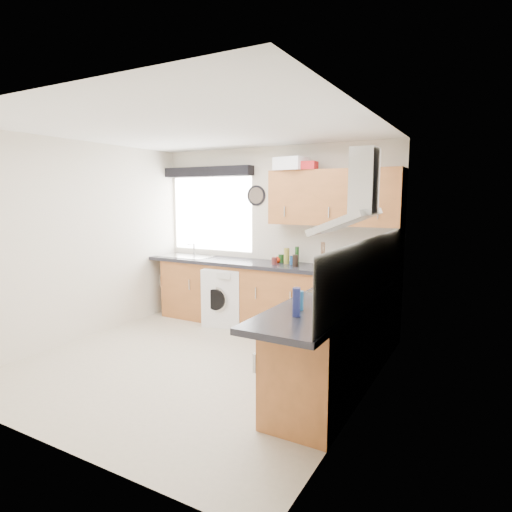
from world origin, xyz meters
The scene contains 36 objects.
ground_plane centered at (0.00, 0.00, 0.00)m, with size 3.60×3.60×0.00m, color beige.
ceiling centered at (0.00, 0.00, 2.50)m, with size 3.60×3.60×0.02m, color white.
wall_back centered at (0.00, 1.80, 1.25)m, with size 3.60×0.02×2.50m, color silver.
wall_front centered at (0.00, -1.80, 1.25)m, with size 3.60×0.02×2.50m, color silver.
wall_left centered at (-1.80, 0.00, 1.25)m, with size 0.02×3.60×2.50m, color silver.
wall_right centered at (1.80, 0.00, 1.25)m, with size 0.02×3.60×2.50m, color silver.
window centered at (-1.05, 1.79, 1.55)m, with size 1.40×0.02×1.10m, color white.
window_blind centered at (-1.05, 1.70, 2.18)m, with size 1.50×0.18×0.14m, color black.
splashback centered at (1.79, 0.30, 1.18)m, with size 0.01×3.00×0.54m, color white.
base_cab_back centered at (-0.10, 1.51, 0.43)m, with size 3.00×0.58×0.86m, color #955629.
base_cab_corner centered at (1.50, 1.50, 0.43)m, with size 0.60×0.60×0.86m, color #955629.
base_cab_right centered at (1.51, 0.15, 0.43)m, with size 0.58×2.10×0.86m, color #955629.
worktop_back centered at (0.00, 1.50, 0.89)m, with size 3.60×0.62×0.05m, color black.
worktop_right centered at (1.50, 0.00, 0.89)m, with size 0.62×2.42×0.05m, color black.
sink centered at (-1.33, 1.50, 0.95)m, with size 0.84×0.46×0.10m, color #ABACAC, non-canonical shape.
oven centered at (1.50, 0.30, 0.42)m, with size 0.56×0.58×0.85m, color black.
hob_plate centered at (1.50, 0.30, 0.92)m, with size 0.52×0.52×0.01m, color #ABACAC.
extractor_hood centered at (1.60, 0.30, 1.77)m, with size 0.52×0.78×0.66m, color #ABACAC, non-canonical shape.
upper_cabinets centered at (0.95, 1.62, 1.80)m, with size 1.70×0.35×0.70m, color #955629.
washing_machine centered at (-0.55, 1.40, 0.41)m, with size 0.55×0.53×0.81m, color white.
wall_clock centered at (-0.27, 1.78, 1.83)m, with size 0.29×0.29×0.04m, color black.
casserole centered at (0.39, 1.54, 2.23)m, with size 0.40×0.29×0.17m, color white.
storage_box centered at (0.63, 1.52, 2.20)m, with size 0.22×0.19×0.10m, color red.
utensil_pot centered at (0.92, 1.35, 0.98)m, with size 0.10×0.10×0.14m, color gray.
kitchen_roll centered at (1.35, 0.69, 1.02)m, with size 0.10×0.10×0.22m, color white.
tomato_cluster centered at (0.15, 1.65, 0.95)m, with size 0.16×0.16×0.07m, color red, non-canonical shape.
jar_0 centered at (0.21, 1.43, 0.96)m, with size 0.07×0.07×0.10m, color #541F1E.
jar_1 centered at (0.21, 1.64, 0.97)m, with size 0.08×0.08×0.11m, color #184017.
jar_2 centered at (0.53, 1.40, 0.99)m, with size 0.07×0.07×0.16m, color black.
jar_3 centered at (0.32, 1.57, 1.02)m, with size 0.08×0.08×0.22m, color olive.
jar_4 centered at (0.41, 1.54, 0.97)m, with size 0.04×0.04×0.12m, color #1D4F8C.
jar_5 centered at (0.92, 1.53, 0.99)m, with size 0.05×0.05×0.16m, color #371413.
jar_6 centered at (0.44, 1.64, 1.03)m, with size 0.05×0.05×0.23m, color #1B4418.
bottle_0 centered at (1.47, -0.72, 1.02)m, with size 0.06×0.06×0.22m, color navy.
bottle_1 centered at (1.35, -0.43, 0.99)m, with size 0.06×0.06×0.17m, color brown.
bottle_2 centered at (1.42, -0.53, 0.99)m, with size 0.06×0.06×0.15m, color #1A507E.
Camera 1 is at (2.73, -3.62, 1.81)m, focal length 30.00 mm.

